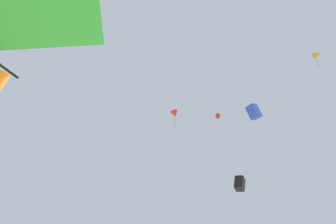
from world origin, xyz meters
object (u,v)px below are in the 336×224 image
Objects in this scene: distant_kite_blue_overhead_distant at (254,112)px; distant_kite_red_mid_left at (218,116)px; distant_kite_black_high_left at (240,184)px; distant_kite_red_low_left at (175,114)px; distant_kite_orange_mid_right at (315,57)px.

distant_kite_red_mid_left reaches higher than distant_kite_blue_overhead_distant.
distant_kite_black_high_left is at bearing -57.67° from distant_kite_red_mid_left.
distant_kite_red_low_left is at bearing -179.93° from distant_kite_black_high_left.
distant_kite_blue_overhead_distant is 0.90× the size of distant_kite_black_high_left.
distant_kite_black_high_left is 2.09× the size of distant_kite_red_mid_left.
distant_kite_orange_mid_right is 16.64m from distant_kite_red_low_left.
distant_kite_blue_overhead_distant is at bearing -61.44° from distant_kite_red_mid_left.
distant_kite_red_low_left is 3.02× the size of distant_kite_red_mid_left.
distant_kite_red_low_left is (-9.77, 5.86, 4.88)m from distant_kite_blue_overhead_distant.
distant_kite_red_mid_left is at bearing 157.39° from distant_kite_orange_mid_right.
distant_kite_blue_overhead_distant reaches higher than distant_kite_black_high_left.
distant_kite_orange_mid_right is 10.72m from distant_kite_blue_overhead_distant.
distant_kite_red_mid_left is at bearing 36.15° from distant_kite_red_low_left.
distant_kite_orange_mid_right is 1.07× the size of distant_kite_black_high_left.
distant_kite_blue_overhead_distant is at bearing -63.78° from distant_kite_black_high_left.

